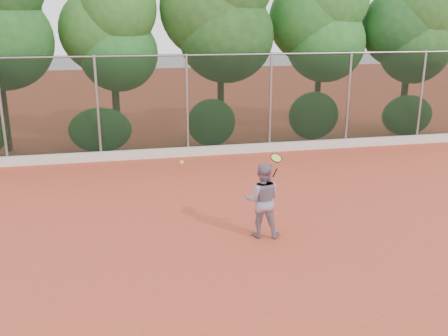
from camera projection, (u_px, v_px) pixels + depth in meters
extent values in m
plane|color=#BC452C|center=(233.00, 234.00, 11.13)|extent=(80.00, 80.00, 0.00)
cube|color=silver|center=(189.00, 152.00, 17.48)|extent=(24.00, 0.20, 0.30)
imported|color=gray|center=(262.00, 200.00, 10.83)|extent=(0.96, 0.85, 1.67)
cube|color=black|center=(187.00, 106.00, 17.19)|extent=(24.00, 0.01, 3.50)
cylinder|color=gray|center=(186.00, 55.00, 16.70)|extent=(24.00, 0.06, 0.06)
cylinder|color=gray|center=(2.00, 112.00, 15.97)|extent=(0.09, 0.09, 3.50)
cylinder|color=gray|center=(98.00, 109.00, 16.58)|extent=(0.09, 0.09, 3.50)
cylinder|color=gray|center=(187.00, 106.00, 17.19)|extent=(0.09, 0.09, 3.50)
cylinder|color=gray|center=(270.00, 103.00, 17.80)|extent=(0.09, 0.09, 3.50)
cylinder|color=gray|center=(348.00, 100.00, 18.41)|extent=(0.09, 0.09, 3.50)
cylinder|color=gray|center=(421.00, 97.00, 19.01)|extent=(0.09, 0.09, 3.50)
cylinder|color=#402618|center=(5.00, 111.00, 17.78)|extent=(0.24, 0.24, 2.90)
ellipsoid|color=#2E702A|center=(1.00, 41.00, 17.02)|extent=(3.50, 2.90, 3.40)
cylinder|color=#44311A|center=(117.00, 112.00, 19.01)|extent=(0.28, 0.28, 2.40)
ellipsoid|color=#205F22|center=(118.00, 53.00, 18.33)|extent=(2.90, 2.40, 2.80)
ellipsoid|color=#27581E|center=(103.00, 31.00, 18.28)|extent=(3.20, 2.70, 3.10)
ellipsoid|color=#275C1F|center=(119.00, 8.00, 17.71)|extent=(2.70, 2.30, 2.90)
cylinder|color=#402518|center=(221.00, 102.00, 19.46)|extent=(0.26, 0.26, 3.00)
ellipsoid|color=#2F6526|center=(226.00, 36.00, 18.69)|extent=(3.60, 3.00, 3.50)
ellipsoid|color=#376E2A|center=(212.00, 8.00, 18.58)|extent=(3.90, 3.20, 3.80)
cylinder|color=#3B2316|center=(317.00, 102.00, 20.52)|extent=(0.24, 0.24, 2.70)
ellipsoid|color=#216222|center=(326.00, 43.00, 19.79)|extent=(3.20, 2.70, 3.10)
ellipsoid|color=#1E561D|center=(312.00, 19.00, 19.72)|extent=(3.50, 2.90, 3.40)
cylinder|color=#3C2817|center=(403.00, 103.00, 20.92)|extent=(0.28, 0.28, 2.50)
ellipsoid|color=#316727|center=(415.00, 48.00, 20.23)|extent=(3.00, 2.50, 2.90)
ellipsoid|color=#245F24|center=(402.00, 27.00, 20.18)|extent=(3.30, 2.80, 3.20)
ellipsoid|color=#36742C|center=(423.00, 6.00, 19.70)|extent=(2.80, 2.40, 3.00)
ellipsoid|color=#32732C|center=(100.00, 130.00, 17.59)|extent=(2.20, 1.16, 1.60)
ellipsoid|color=#2B6124|center=(211.00, 123.00, 18.37)|extent=(1.80, 1.04, 1.76)
ellipsoid|color=#2F5E24|center=(314.00, 116.00, 19.15)|extent=(2.00, 1.10, 1.84)
ellipsoid|color=#336727|center=(407.00, 115.00, 20.01)|extent=(2.16, 1.12, 1.64)
cylinder|color=black|center=(275.00, 173.00, 10.76)|extent=(0.07, 0.18, 0.24)
torus|color=black|center=(276.00, 158.00, 10.61)|extent=(0.31, 0.29, 0.16)
cylinder|color=#B4DB40|center=(276.00, 158.00, 10.61)|extent=(0.27, 0.24, 0.13)
sphere|color=#CDF537|center=(182.00, 162.00, 9.65)|extent=(0.07, 0.07, 0.07)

